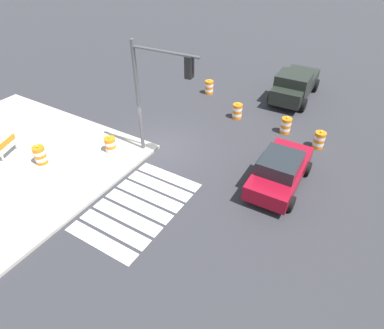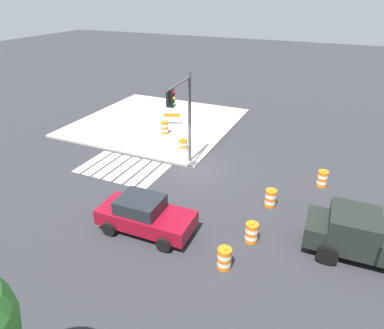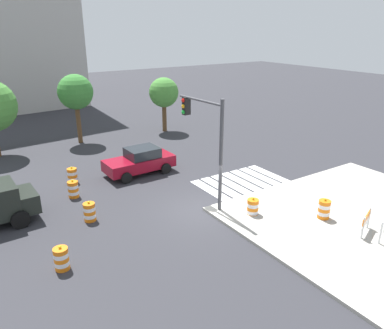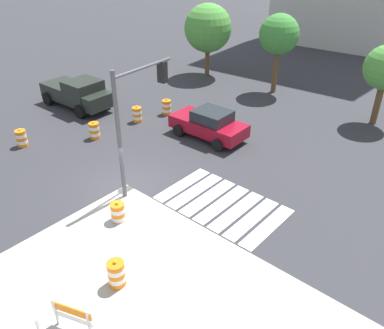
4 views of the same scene
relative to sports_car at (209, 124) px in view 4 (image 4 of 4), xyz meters
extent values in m
plane|color=#2D2D33|center=(0.38, -6.31, -0.81)|extent=(120.00, 120.00, 0.00)
cube|color=silver|center=(2.13, -4.51, -0.80)|extent=(0.60, 3.20, 0.02)
cube|color=silver|center=(2.88, -4.51, -0.80)|extent=(0.60, 3.20, 0.02)
cube|color=silver|center=(3.63, -4.51, -0.80)|extent=(0.60, 3.20, 0.02)
cube|color=silver|center=(4.38, -4.51, -0.80)|extent=(0.60, 3.20, 0.02)
cube|color=silver|center=(5.13, -4.51, -0.80)|extent=(0.60, 3.20, 0.02)
cube|color=silver|center=(5.88, -4.51, -0.80)|extent=(0.60, 3.20, 0.02)
cube|color=silver|center=(6.63, -4.51, -0.80)|extent=(0.60, 3.20, 0.02)
cube|color=maroon|center=(-0.06, 0.00, -0.13)|extent=(4.35, 1.95, 0.70)
cube|color=#1E2328|center=(0.19, 0.00, 0.52)|extent=(1.94, 1.65, 0.60)
cylinder|color=black|center=(-1.38, -0.99, -0.48)|extent=(0.67, 0.26, 0.66)
cylinder|color=black|center=(-1.43, 0.91, -0.48)|extent=(0.67, 0.26, 0.66)
cylinder|color=black|center=(1.32, -0.92, -0.48)|extent=(0.67, 0.26, 0.66)
cylinder|color=black|center=(1.27, 0.98, -0.48)|extent=(0.67, 0.26, 0.66)
cube|color=black|center=(-10.50, -2.24, 0.06)|extent=(2.57, 2.09, 0.90)
cube|color=black|center=(-8.40, -2.17, 0.36)|extent=(1.97, 2.07, 1.50)
cube|color=black|center=(-7.30, -2.13, 0.06)|extent=(1.47, 1.95, 0.90)
cylinder|color=black|center=(-7.64, -1.12, -0.39)|extent=(0.85, 0.33, 0.84)
cylinder|color=black|center=(-7.56, -3.16, -0.39)|extent=(0.85, 0.33, 0.84)
cylinder|color=black|center=(-11.03, -1.24, -0.39)|extent=(0.85, 0.33, 0.84)
cylinder|color=black|center=(-10.96, -3.28, -0.39)|extent=(0.85, 0.33, 0.84)
cylinder|color=orange|center=(-4.56, -1.20, -0.72)|extent=(0.56, 0.56, 0.18)
cylinder|color=white|center=(-4.56, -1.20, -0.54)|extent=(0.56, 0.56, 0.18)
cylinder|color=orange|center=(-4.56, -1.20, -0.36)|extent=(0.56, 0.56, 0.18)
cylinder|color=white|center=(-4.56, -1.20, -0.18)|extent=(0.56, 0.56, 0.18)
cylinder|color=orange|center=(-4.56, -1.20, 0.00)|extent=(0.56, 0.56, 0.18)
sphere|color=yellow|center=(-4.56, -1.20, 0.15)|extent=(0.12, 0.12, 0.12)
cylinder|color=orange|center=(-4.02, 0.76, -0.72)|extent=(0.56, 0.56, 0.18)
cylinder|color=white|center=(-4.02, 0.76, -0.54)|extent=(0.56, 0.56, 0.18)
cylinder|color=orange|center=(-4.02, 0.76, -0.36)|extent=(0.56, 0.56, 0.18)
cylinder|color=white|center=(-4.02, 0.76, -0.18)|extent=(0.56, 0.56, 0.18)
cylinder|color=orange|center=(-4.02, 0.76, 0.00)|extent=(0.56, 0.56, 0.18)
sphere|color=yellow|center=(-4.02, 0.76, 0.15)|extent=(0.12, 0.12, 0.12)
cylinder|color=orange|center=(2.04, -8.16, -0.72)|extent=(0.56, 0.56, 0.18)
cylinder|color=white|center=(2.04, -8.16, -0.54)|extent=(0.56, 0.56, 0.18)
cylinder|color=orange|center=(2.04, -8.16, -0.36)|extent=(0.56, 0.56, 0.18)
cylinder|color=white|center=(2.04, -8.16, -0.18)|extent=(0.56, 0.56, 0.18)
cylinder|color=orange|center=(2.04, -8.16, 0.00)|extent=(0.56, 0.56, 0.18)
sphere|color=yellow|center=(2.04, -8.16, 0.15)|extent=(0.12, 0.12, 0.12)
cylinder|color=orange|center=(-4.69, -4.23, -0.72)|extent=(0.56, 0.56, 0.18)
cylinder|color=white|center=(-4.69, -4.23, -0.54)|extent=(0.56, 0.56, 0.18)
cylinder|color=orange|center=(-4.69, -4.23, -0.36)|extent=(0.56, 0.56, 0.18)
cylinder|color=white|center=(-4.69, -4.23, -0.18)|extent=(0.56, 0.56, 0.18)
cylinder|color=orange|center=(-4.69, -4.23, 0.00)|extent=(0.56, 0.56, 0.18)
sphere|color=yellow|center=(-4.69, -4.23, 0.15)|extent=(0.12, 0.12, 0.12)
cylinder|color=orange|center=(-6.85, -7.35, -0.72)|extent=(0.56, 0.56, 0.18)
cylinder|color=white|center=(-6.85, -7.35, -0.54)|extent=(0.56, 0.56, 0.18)
cylinder|color=orange|center=(-6.85, -7.35, -0.36)|extent=(0.56, 0.56, 0.18)
cylinder|color=white|center=(-6.85, -7.35, -0.18)|extent=(0.56, 0.56, 0.18)
cylinder|color=orange|center=(-6.85, -7.35, 0.00)|extent=(0.56, 0.56, 0.18)
sphere|color=yellow|center=(-6.85, -7.35, 0.15)|extent=(0.12, 0.12, 0.12)
cylinder|color=orange|center=(4.57, -10.31, -0.57)|extent=(0.56, 0.56, 0.18)
cylinder|color=white|center=(4.57, -10.31, -0.39)|extent=(0.56, 0.56, 0.18)
cylinder|color=orange|center=(4.57, -10.31, -0.21)|extent=(0.56, 0.56, 0.18)
cylinder|color=white|center=(4.57, -10.31, -0.03)|extent=(0.56, 0.56, 0.18)
cylinder|color=orange|center=(4.57, -10.31, 0.15)|extent=(0.56, 0.56, 0.18)
sphere|color=yellow|center=(4.57, -10.31, 0.30)|extent=(0.12, 0.12, 0.12)
cube|color=silver|center=(4.45, -12.41, -0.16)|extent=(0.09, 0.09, 1.00)
cube|color=silver|center=(5.48, -12.02, -0.16)|extent=(0.09, 0.09, 1.00)
cube|color=orange|center=(4.96, -12.20, 0.09)|extent=(1.23, 0.49, 0.28)
cube|color=white|center=(4.96, -12.20, -0.21)|extent=(1.23, 0.49, 0.20)
cylinder|color=#4C4C51|center=(0.98, -6.91, 2.09)|extent=(0.18, 0.18, 5.50)
cylinder|color=#4C4C51|center=(0.86, -5.32, 4.54)|extent=(0.35, 3.20, 0.12)
cube|color=black|center=(0.78, -4.20, 4.09)|extent=(0.38, 0.31, 0.90)
sphere|color=red|center=(0.59, -4.21, 4.39)|extent=(0.20, 0.20, 0.20)
sphere|color=#F2A514|center=(0.59, -4.21, 4.09)|extent=(0.20, 0.20, 0.20)
sphere|color=green|center=(0.59, -4.21, 3.79)|extent=(0.20, 0.20, 0.20)
cylinder|color=brown|center=(-7.01, 8.40, 0.36)|extent=(0.35, 0.35, 2.35)
sphere|color=#478C38|center=(-7.01, 8.40, 2.79)|extent=(3.56, 3.56, 3.56)
cylinder|color=brown|center=(6.20, 7.94, 0.43)|extent=(0.37, 0.37, 2.50)
cylinder|color=brown|center=(-1.08, 8.58, 0.72)|extent=(0.35, 0.35, 3.06)
sphere|color=#387F33|center=(-1.08, 8.58, 3.18)|extent=(2.66, 2.66, 2.66)
camera|label=1|loc=(11.70, 2.59, 8.90)|focal=30.65mm
camera|label=2|loc=(-7.02, 10.46, 8.94)|focal=31.95mm
camera|label=3|loc=(-9.32, -20.16, 7.94)|focal=35.17mm
camera|label=4|loc=(12.35, -15.54, 9.23)|focal=37.18mm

